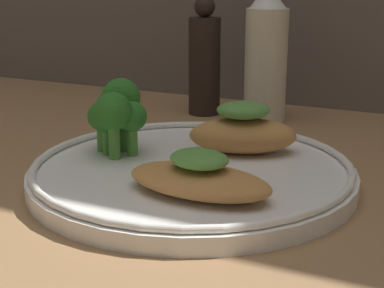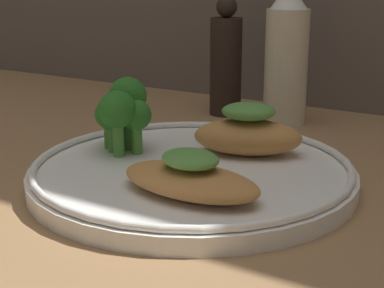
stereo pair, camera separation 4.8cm
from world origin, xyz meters
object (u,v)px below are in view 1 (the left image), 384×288
Objects in this scene: broccoli_bunch at (115,111)px; plate at (192,172)px; pepper_grinder at (204,62)px; sauce_bottle at (266,56)px.

plate is at bearing -5.42° from broccoli_bunch.
sauce_bottle is at bearing 0.00° from pepper_grinder.
pepper_grinder reaches higher than plate.
broccoli_bunch reaches higher than plate.
pepper_grinder is (-9.24, 23.12, 5.46)cm from plate.
sauce_bottle is (6.34, 22.38, 2.36)cm from broccoli_bunch.
plate is 1.90× the size of pepper_grinder.
broccoli_bunch is at bearing 174.58° from plate.
sauce_bottle reaches higher than pepper_grinder.
broccoli_bunch is at bearing -105.81° from sauce_bottle.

